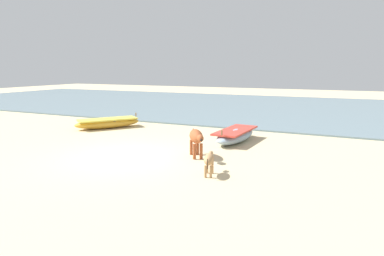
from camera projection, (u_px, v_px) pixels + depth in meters
name	position (u px, v px, depth m)	size (l,w,h in m)	color
ground	(127.00, 157.00, 11.62)	(80.00, 80.00, 0.00)	beige
sea_water	(251.00, 106.00, 26.40)	(60.00, 20.00, 0.08)	slate
fishing_boat_0	(108.00, 123.00, 17.07)	(2.77, 3.23, 0.69)	gold
fishing_boat_2	(235.00, 135.00, 13.92)	(1.29, 3.11, 0.71)	#8CA5B7
cow_adult_rust	(196.00, 138.00, 11.43)	(1.07, 1.33, 0.96)	#9E4C28
calf_near_tan	(209.00, 160.00, 9.55)	(0.45, 0.96, 0.63)	tan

